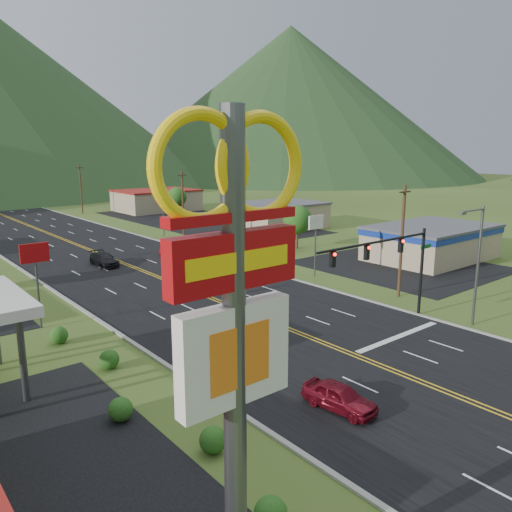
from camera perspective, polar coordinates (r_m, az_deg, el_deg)
pylon_sign at (r=12.20m, az=-2.54°, el=-5.54°), size 4.32×0.60×14.00m
traffic_signal at (r=37.94m, az=15.29°, el=-0.01°), size 13.10×0.43×7.00m
streetlight_east at (r=39.94m, az=23.88°, el=-0.25°), size 3.28×0.25×9.00m
building_east_near at (r=63.80m, az=19.42°, el=1.70°), size 15.40×10.40×4.10m
building_east_mid at (r=84.45m, az=2.54°, el=4.69°), size 14.40×11.40×4.30m
building_east_far at (r=110.84m, az=-11.29°, el=6.28°), size 16.40×12.40×4.50m
pole_sign_west_a at (r=39.44m, az=-23.91°, el=-0.59°), size 2.00×0.18×6.40m
pole_sign_east_a at (r=51.73m, az=6.85°, el=3.15°), size 2.00×0.18×6.40m
pole_sign_east_b at (r=77.21m, az=-10.61°, el=5.96°), size 2.00×0.18×6.40m
tree_east_a at (r=66.59m, az=4.76°, el=4.17°), size 3.84×3.84×5.82m
tree_east_b at (r=99.29m, az=-9.05°, el=6.66°), size 3.84×3.84×5.82m
utility_pole_a at (r=45.89m, az=16.32°, el=1.71°), size 1.60×0.28×10.00m
utility_pole_b at (r=73.14m, az=-8.36°, el=5.77°), size 1.60×0.28×10.00m
utility_pole_c at (r=109.25m, az=-19.37°, el=7.26°), size 1.60×0.28×10.00m
utility_pole_d at (r=147.38m, az=-24.84°, el=7.91°), size 1.60×0.28×10.00m
mountain_ne at (r=252.34m, az=3.90°, el=17.04°), size 180.00×180.00×70.00m
car_red_near at (r=26.62m, az=9.52°, el=-15.64°), size 2.10×4.18×1.37m
car_dark_mid at (r=59.33m, az=-16.98°, el=-0.39°), size 2.14×5.06×1.46m
car_red_far at (r=62.25m, az=-9.45°, el=0.51°), size 1.81×4.34×1.40m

